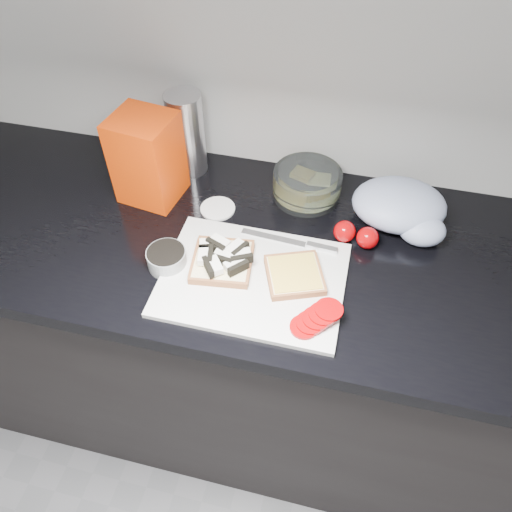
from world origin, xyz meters
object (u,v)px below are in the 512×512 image
(steel_canister, at_px, (187,134))
(bread_bag, at_px, (148,158))
(glass_bowl, at_px, (307,184))
(cutting_board, at_px, (253,279))

(steel_canister, bearing_deg, bread_bag, -116.21)
(glass_bowl, distance_m, steel_canister, 0.34)
(cutting_board, bearing_deg, bread_bag, 144.89)
(glass_bowl, height_order, bread_bag, bread_bag)
(glass_bowl, bearing_deg, cutting_board, -101.98)
(glass_bowl, height_order, steel_canister, steel_canister)
(cutting_board, height_order, steel_canister, steel_canister)
(bread_bag, distance_m, steel_canister, 0.13)
(cutting_board, xyz_separation_m, bread_bag, (-0.32, 0.22, 0.11))
(glass_bowl, relative_size, bread_bag, 0.78)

